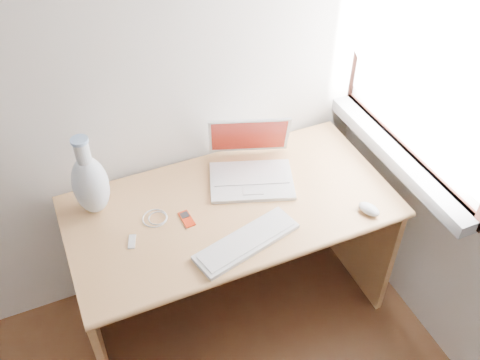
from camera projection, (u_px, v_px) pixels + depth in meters
name	position (u px, v px, depth m)	size (l,w,h in m)	color
window	(426.00, 55.00, 2.01)	(0.11, 0.99, 1.10)	white
desk	(224.00, 225.00, 2.41)	(1.35, 0.68, 0.71)	tan
laptop	(247.00, 166.00, 2.31)	(0.42, 0.40, 0.24)	white
external_keyboard	(247.00, 241.00, 2.06)	(0.45, 0.23, 0.02)	silver
mouse	(369.00, 209.00, 2.17)	(0.06, 0.10, 0.03)	white
ipod	(187.00, 219.00, 2.15)	(0.05, 0.09, 0.01)	#B4270C
cable_coil	(155.00, 218.00, 2.16)	(0.10, 0.10, 0.01)	silver
remote	(132.00, 242.00, 2.07)	(0.03, 0.07, 0.01)	silver
vase	(90.00, 183.00, 2.10)	(0.14, 0.14, 0.37)	white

